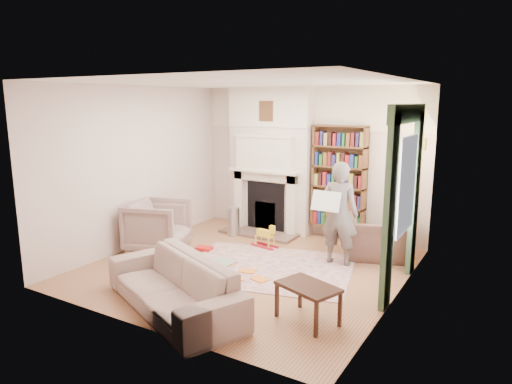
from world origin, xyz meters
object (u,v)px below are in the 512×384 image
Objects in this scene: man_reading at (339,214)px; paraffin_heater at (233,221)px; armchair_left at (158,226)px; coffee_table at (308,303)px; bookcase at (339,177)px; sofa at (173,285)px; rocking_horse at (265,236)px; armchair_reading at (378,238)px.

man_reading reaches higher than paraffin_heater.
armchair_left is 3.48m from coffee_table.
bookcase reaches higher than sofa.
coffee_table is 1.44× the size of rocking_horse.
sofa is (-1.61, -3.18, -0.01)m from armchair_reading.
paraffin_heater is (-1.13, 3.03, -0.05)m from sofa.
coffee_table is at bearing 69.30° from armchair_reading.
coffee_table is at bearing 100.14° from man_reading.
rocking_horse is at bearing 118.62° from sofa.
armchair_reading is 3.70m from armchair_left.
armchair_reading is 2.13× the size of rocking_horse.
bookcase is 1.94× the size of armchair_left.
coffee_table is at bearing -40.06° from rocking_horse.
armchair_reading reaches higher than coffee_table.
man_reading is at bearing 5.40° from rocking_horse.
bookcase is 1.13× the size of man_reading.
armchair_left is (-3.36, -1.55, 0.10)m from armchair_reading.
armchair_left is 2.40m from sofa.
sofa is at bearing 64.94° from man_reading.
armchair_left is at bearing 160.50° from sofa.
armchair_reading is at bearing -34.56° from bookcase.
armchair_reading is 2.75m from paraffin_heater.
bookcase is at bearing -69.46° from man_reading.
armchair_left is at bearing -177.94° from coffee_table.
coffee_table is (-0.05, -2.62, -0.11)m from armchair_reading.
bookcase reaches higher than armchair_reading.
paraffin_heater is at bearing 157.44° from coffee_table.
sofa is 1.65m from coffee_table.
paraffin_heater reaches higher than rocking_horse.
armchair_left is 3.08m from man_reading.
bookcase is at bearing 23.88° from paraffin_heater.
man_reading reaches higher than sofa.
armchair_left is 1.54m from paraffin_heater.
bookcase is 1.39m from man_reading.
man_reading is 2.40m from paraffin_heater.
rocking_horse is (-1.40, 0.11, -0.61)m from man_reading.
sofa reaches higher than rocking_horse.
sofa is at bearing -140.05° from coffee_table.
bookcase is 1.74m from rocking_horse.
armchair_reading reaches higher than sofa.
sofa is 4.06× the size of paraffin_heater.
armchair_reading is at bearing -84.64° from armchair_left.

